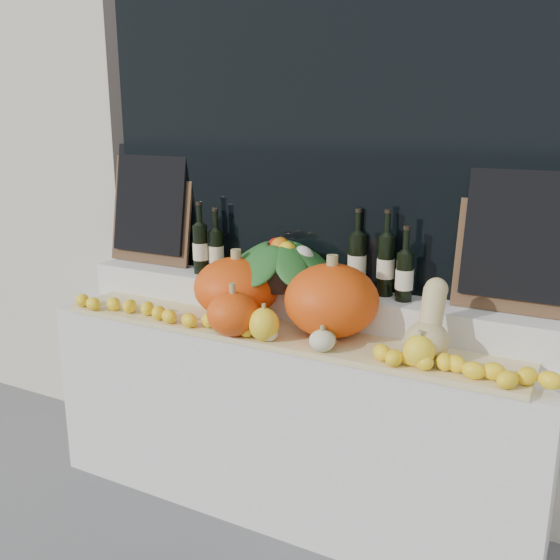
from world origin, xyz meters
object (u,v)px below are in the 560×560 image
(pumpkin_right, at_px, (331,300))
(butternut_squash, at_px, (429,328))
(pumpkin_left, at_px, (237,287))
(wine_bottle_tall, at_px, (357,261))
(produce_bowl, at_px, (280,261))

(pumpkin_right, bearing_deg, butternut_squash, -8.21)
(pumpkin_right, distance_m, butternut_squash, 0.43)
(pumpkin_left, height_order, pumpkin_right, pumpkin_right)
(butternut_squash, bearing_deg, pumpkin_left, 174.03)
(pumpkin_right, relative_size, wine_bottle_tall, 1.08)
(produce_bowl, distance_m, wine_bottle_tall, 0.36)
(butternut_squash, relative_size, produce_bowl, 0.52)
(produce_bowl, height_order, wine_bottle_tall, wine_bottle_tall)
(pumpkin_left, xyz_separation_m, produce_bowl, (0.14, 0.16, 0.11))
(pumpkin_left, distance_m, wine_bottle_tall, 0.56)
(pumpkin_left, xyz_separation_m, wine_bottle_tall, (0.49, 0.24, 0.13))
(butternut_squash, bearing_deg, wine_bottle_tall, 141.80)
(pumpkin_left, distance_m, butternut_squash, 0.92)
(pumpkin_left, distance_m, pumpkin_right, 0.49)
(wine_bottle_tall, bearing_deg, produce_bowl, -166.91)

